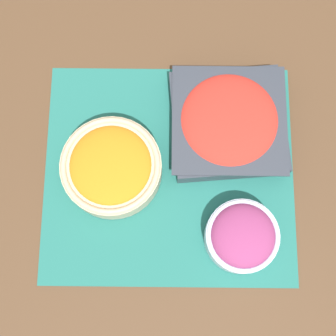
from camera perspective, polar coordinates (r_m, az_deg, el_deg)
ground_plane at (r=0.84m, az=-0.00°, el=-0.53°), size 3.00×3.00×0.00m
placemat at (r=0.84m, az=-0.00°, el=-0.50°), size 0.44×0.40×0.00m
tomato_bowl at (r=0.84m, az=7.28°, el=5.61°), size 0.21×0.21×0.06m
carrot_bowl at (r=0.81m, az=-7.02°, el=0.13°), size 0.17×0.17×0.06m
onion_bowl at (r=0.79m, az=8.88°, el=-8.21°), size 0.12×0.12×0.06m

